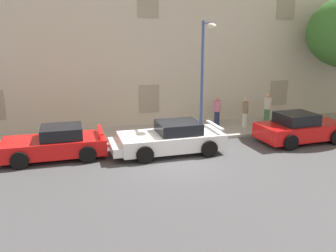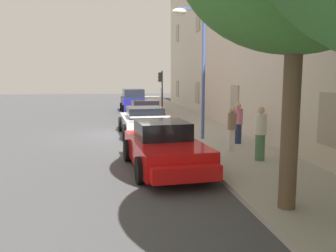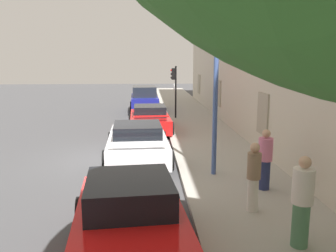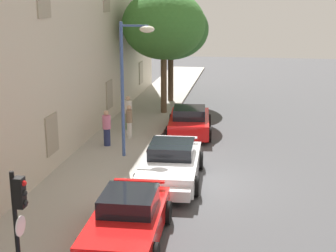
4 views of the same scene
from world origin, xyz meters
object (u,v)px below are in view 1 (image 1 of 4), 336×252
(sportscar_red_lead, at_px, (51,144))
(pedestrian_admiring, at_px, (217,111))
(pedestrian_strolling, at_px, (267,108))
(sportscar_white_middle, at_px, (303,128))
(street_lamp, at_px, (206,57))
(sportscar_yellow_flank, at_px, (168,139))
(pedestrian_bystander, at_px, (245,112))

(sportscar_red_lead, relative_size, pedestrian_admiring, 2.83)
(sportscar_red_lead, distance_m, pedestrian_strolling, 11.72)
(sportscar_white_middle, xyz_separation_m, street_lamp, (-4.42, 1.83, 3.34))
(sportscar_red_lead, xyz_separation_m, street_lamp, (7.21, 1.45, 3.37))
(sportscar_yellow_flank, bearing_deg, sportscar_white_middle, 0.67)
(pedestrian_bystander, bearing_deg, pedestrian_admiring, 152.06)
(street_lamp, relative_size, pedestrian_bystander, 3.47)
(pedestrian_admiring, xyz_separation_m, pedestrian_bystander, (1.34, -0.71, 0.01))
(sportscar_yellow_flank, xyz_separation_m, sportscar_white_middle, (6.76, 0.08, 0.02))
(sportscar_white_middle, relative_size, street_lamp, 0.85)
(pedestrian_admiring, bearing_deg, pedestrian_bystander, -27.94)
(sportscar_white_middle, xyz_separation_m, pedestrian_strolling, (-0.23, 3.07, 0.38))
(sportscar_red_lead, bearing_deg, pedestrian_bystander, 12.98)
(pedestrian_strolling, bearing_deg, sportscar_yellow_flank, -154.29)
(pedestrian_admiring, relative_size, pedestrian_bystander, 1.01)
(street_lamp, xyz_separation_m, pedestrian_admiring, (1.31, 1.53, -3.01))
(pedestrian_strolling, xyz_separation_m, pedestrian_bystander, (-1.55, -0.41, -0.05))
(sportscar_white_middle, bearing_deg, pedestrian_bystander, 123.77)
(sportscar_yellow_flank, xyz_separation_m, pedestrian_admiring, (3.65, 3.44, 0.34))
(pedestrian_admiring, distance_m, pedestrian_strolling, 2.90)
(street_lamp, xyz_separation_m, pedestrian_strolling, (4.19, 1.23, -2.96))
(street_lamp, relative_size, pedestrian_strolling, 3.22)
(sportscar_red_lead, bearing_deg, sportscar_yellow_flank, -5.39)
(sportscar_white_middle, xyz_separation_m, pedestrian_admiring, (-3.11, 3.36, 0.33))
(street_lamp, xyz_separation_m, pedestrian_bystander, (2.64, 0.82, -3.01))
(sportscar_red_lead, distance_m, pedestrian_admiring, 9.03)
(pedestrian_bystander, bearing_deg, sportscar_red_lead, -167.02)
(sportscar_white_middle, height_order, pedestrian_strolling, pedestrian_strolling)
(street_lamp, height_order, pedestrian_admiring, street_lamp)
(sportscar_red_lead, bearing_deg, pedestrian_strolling, 13.25)
(sportscar_yellow_flank, height_order, pedestrian_admiring, pedestrian_admiring)
(sportscar_red_lead, xyz_separation_m, pedestrian_strolling, (11.40, 2.69, 0.41))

